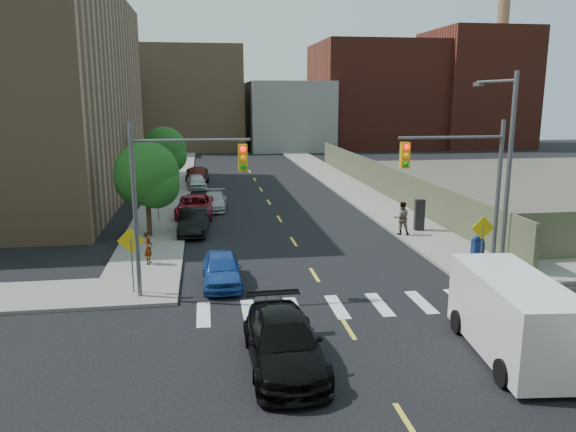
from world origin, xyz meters
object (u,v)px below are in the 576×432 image
object	(u,v)px
pedestrian_east	(402,218)
payphone	(419,215)
parked_car_white	(197,182)
parked_car_blue	(222,269)
parked_car_silver	(214,201)
parked_car_black	(194,221)
black_sedan	(284,342)
parked_car_red	(195,206)
parked_car_maroon	(197,176)
parked_car_grey	(197,174)
mailbox	(478,249)
cargo_van	(511,313)
pedestrian_west	(149,248)

from	to	relation	value
pedestrian_east	payphone	bearing A→B (deg)	-139.65
parked_car_white	parked_car_blue	bearing A→B (deg)	-91.73
parked_car_silver	parked_car_black	bearing A→B (deg)	-96.65
black_sedan	parked_car_red	bearing A→B (deg)	96.92
parked_car_red	parked_car_silver	distance (m)	2.64
parked_car_maroon	parked_car_black	bearing A→B (deg)	-90.95
parked_car_silver	pedestrian_east	world-z (taller)	pedestrian_east
payphone	pedestrian_east	xyz separation A→B (m)	(-1.41, -0.89, 0.03)
parked_car_black	parked_car_grey	distance (m)	21.21
black_sedan	mailbox	xyz separation A→B (m)	(10.68, 8.95, -0.01)
parked_car_maroon	cargo_van	bearing A→B (deg)	-75.78
parked_car_black	parked_car_grey	size ratio (longest dim) A/B	0.96
parked_car_red	payphone	distance (m)	14.69
parked_car_red	parked_car_grey	distance (m)	16.46
cargo_van	parked_car_white	bearing A→B (deg)	112.29
parked_car_white	pedestrian_west	distance (m)	22.65
parked_car_red	parked_car_blue	bearing A→B (deg)	-81.18
parked_car_maroon	parked_car_silver	bearing A→B (deg)	-85.14
parked_car_black	pedestrian_west	distance (m)	6.65
parked_car_black	parked_car_grey	bearing A→B (deg)	94.07
payphone	pedestrian_west	bearing A→B (deg)	-155.80
parked_car_maroon	parked_car_red	bearing A→B (deg)	-90.98
parked_car_blue	pedestrian_east	xyz separation A→B (m)	(10.50, 6.86, 0.41)
parked_car_blue	mailbox	bearing A→B (deg)	5.16
parked_car_red	pedestrian_east	world-z (taller)	pedestrian_east
pedestrian_west	pedestrian_east	bearing A→B (deg)	-65.89
black_sedan	mailbox	size ratio (longest dim) A/B	4.19
parked_car_blue	cargo_van	distance (m)	11.83
parked_car_blue	black_sedan	world-z (taller)	black_sedan
parked_car_black	parked_car_maroon	world-z (taller)	parked_car_black
parked_car_grey	cargo_van	distance (m)	39.88
black_sedan	parked_car_silver	bearing A→B (deg)	93.17
parked_car_blue	parked_car_grey	world-z (taller)	parked_car_blue
parked_car_blue	parked_car_maroon	bearing A→B (deg)	92.27
parked_car_maroon	parked_car_grey	world-z (taller)	parked_car_maroon
parked_car_silver	pedestrian_west	size ratio (longest dim) A/B	2.75
parked_car_red	parked_car_grey	size ratio (longest dim) A/B	1.11
pedestrian_east	pedestrian_west	bearing A→B (deg)	23.52
payphone	cargo_van	bearing A→B (deg)	-94.30
parked_car_blue	parked_car_grey	xyz separation A→B (m)	(-1.30, 30.63, -0.05)
parked_car_black	parked_car_red	xyz separation A→B (m)	(0.00, 4.74, -0.01)
parked_car_red	mailbox	bearing A→B (deg)	-40.24
cargo_van	payphone	xyz separation A→B (m)	(3.20, 15.72, -0.27)
parked_car_blue	pedestrian_east	distance (m)	12.55
parked_car_black	parked_car_silver	bearing A→B (deg)	83.61
parked_car_black	mailbox	size ratio (longest dim) A/B	3.51
parked_car_maroon	pedestrian_east	world-z (taller)	pedestrian_east
pedestrian_west	parked_car_maroon	bearing A→B (deg)	4.30
black_sedan	payphone	xyz separation A→B (m)	(10.33, 15.54, 0.30)
parked_car_white	cargo_van	size ratio (longest dim) A/B	0.68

